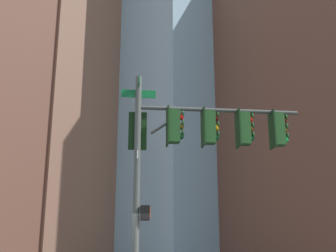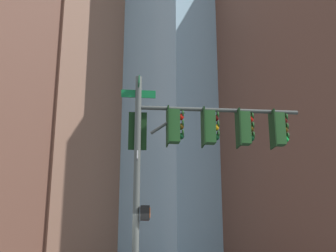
{
  "view_description": "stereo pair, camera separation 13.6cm",
  "coord_description": "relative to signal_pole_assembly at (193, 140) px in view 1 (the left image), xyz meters",
  "views": [
    {
      "loc": [
        8.18,
        9.74,
        1.41
      ],
      "look_at": [
        -0.8,
        0.69,
        5.09
      ],
      "focal_mm": 47.64,
      "sensor_mm": 36.0,
      "label": 1
    },
    {
      "loc": [
        8.08,
        9.84,
        1.41
      ],
      "look_at": [
        -0.8,
        0.69,
        5.09
      ],
      "focal_mm": 47.64,
      "sensor_mm": 36.0,
      "label": 2
    }
  ],
  "objects": [
    {
      "name": "building_brick_farside",
      "position": [
        -22.32,
        -40.48,
        22.07
      ],
      "size": [
        16.23,
        14.27,
        53.5
      ],
      "primitive_type": "cube",
      "color": "#845B47",
      "rests_on": "ground_plane"
    },
    {
      "name": "building_brick_midblock",
      "position": [
        -39.39,
        -16.92,
        14.57
      ],
      "size": [
        17.59,
        19.02,
        38.5
      ],
      "primitive_type": "cube",
      "color": "brown",
      "rests_on": "ground_plane"
    },
    {
      "name": "building_glass_tower",
      "position": [
        -38.18,
        -37.71,
        29.94
      ],
      "size": [
        29.8,
        27.97,
        69.26
      ],
      "primitive_type": "cube",
      "color": "#8CB2C6",
      "rests_on": "ground_plane"
    },
    {
      "name": "building_brick_nearside",
      "position": [
        -15.58,
        -42.76,
        17.66
      ],
      "size": [
        19.64,
        18.01,
        44.68
      ],
      "primitive_type": "cube",
      "color": "brown",
      "rests_on": "ground_plane"
    },
    {
      "name": "signal_pole_assembly",
      "position": [
        0.0,
        0.0,
        0.0
      ],
      "size": [
        4.34,
        3.64,
        6.63
      ],
      "rotation": [
        0.0,
        0.0,
        2.47
      ],
      "color": "#4C514C",
      "rests_on": "ground_plane"
    }
  ]
}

